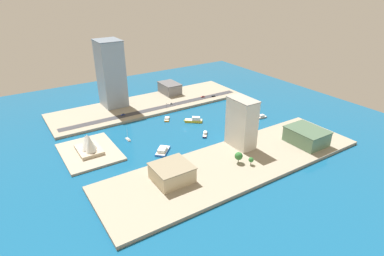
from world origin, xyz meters
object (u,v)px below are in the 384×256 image
(office_block_beige, at_px, (172,173))
(traffic_light_waterfront, at_px, (167,105))
(terminal_long_green, at_px, (306,136))
(van_white, at_px, (171,104))
(warehouse_low_gray, at_px, (170,88))
(pickup_red, at_px, (203,97))
(tugboat_red, at_px, (238,122))
(tower_tall_glass, at_px, (111,74))
(suv_black, at_px, (213,96))
(water_taxi_orange, at_px, (167,119))
(catamaran_blue, at_px, (163,150))
(sailboat_small_white, at_px, (128,139))
(yacht_sleek_gray, at_px, (262,117))
(hotel_broad_white, at_px, (242,123))
(hatchback_blue, at_px, (123,115))
(patrol_launch_navy, at_px, (205,134))
(ferry_yellow_fast, at_px, (194,120))
(opera_landmark, at_px, (89,144))

(office_block_beige, xyz_separation_m, traffic_light_waterfront, (132.98, -68.44, -2.21))
(terminal_long_green, xyz_separation_m, van_white, (156.77, 56.84, -6.29))
(warehouse_low_gray, xyz_separation_m, pickup_red, (-38.65, -27.70, -6.04))
(tugboat_red, height_order, tower_tall_glass, tower_tall_glass)
(suv_black, bearing_deg, tower_tall_glass, 70.09)
(van_white, bearing_deg, water_taxi_orange, 143.76)
(catamaran_blue, xyz_separation_m, sailboat_small_white, (39.53, 17.38, -0.85))
(pickup_red, relative_size, van_white, 1.03)
(terminal_long_green, bearing_deg, sailboat_small_white, 53.30)
(yacht_sleek_gray, height_order, suv_black, suv_black)
(office_block_beige, xyz_separation_m, suv_black, (135.50, -139.66, -5.63))
(tugboat_red, distance_m, warehouse_low_gray, 122.44)
(office_block_beige, height_order, tower_tall_glass, tower_tall_glass)
(warehouse_low_gray, bearing_deg, tugboat_red, -171.70)
(office_block_beige, xyz_separation_m, hotel_broad_white, (14.35, -80.80, 16.44))
(hotel_broad_white, height_order, hatchback_blue, hotel_broad_white)
(suv_black, bearing_deg, water_taxi_orange, 107.77)
(patrol_launch_navy, xyz_separation_m, water_taxi_orange, (54.94, 13.46, -0.14))
(warehouse_low_gray, height_order, hatchback_blue, warehouse_low_gray)
(yacht_sleek_gray, relative_size, tugboat_red, 0.96)
(patrol_launch_navy, distance_m, van_white, 88.21)
(yacht_sleek_gray, distance_m, tower_tall_glass, 182.84)
(tower_tall_glass, bearing_deg, sailboat_small_white, 167.18)
(terminal_long_green, xyz_separation_m, traffic_light_waterfront, (148.74, 67.36, -2.90))
(water_taxi_orange, height_order, pickup_red, pickup_red)
(ferry_yellow_fast, xyz_separation_m, pickup_red, (53.85, -49.26, 1.54))
(office_block_beige, relative_size, hatchback_blue, 6.29)
(yacht_sleek_gray, bearing_deg, tugboat_red, 82.26)
(hotel_broad_white, distance_m, opera_landmark, 138.51)
(patrol_launch_navy, distance_m, tower_tall_glass, 140.25)
(hotel_broad_white, distance_m, hatchback_blue, 143.74)
(yacht_sleek_gray, xyz_separation_m, suv_black, (81.04, 8.50, 2.17))
(office_block_beige, bearing_deg, warehouse_low_gray, -28.88)
(terminal_long_green, distance_m, van_white, 166.87)
(yacht_sleek_gray, distance_m, office_block_beige, 158.05)
(tower_tall_glass, xyz_separation_m, hotel_broad_white, (-164.39, -60.53, -16.11))
(ferry_yellow_fast, xyz_separation_m, suv_black, (48.38, -62.16, 1.51))
(catamaran_blue, height_order, terminal_long_green, terminal_long_green)
(hatchback_blue, bearing_deg, water_taxi_orange, -130.33)
(sailboat_small_white, bearing_deg, warehouse_low_gray, -46.87)
(sailboat_small_white, xyz_separation_m, tower_tall_glass, (92.67, -21.10, 40.91))
(warehouse_low_gray, bearing_deg, van_white, 152.51)
(sailboat_small_white, distance_m, warehouse_low_gray, 137.13)
(water_taxi_orange, distance_m, warehouse_low_gray, 84.16)
(catamaran_blue, relative_size, hotel_broad_white, 0.44)
(yacht_sleek_gray, height_order, van_white, van_white)
(ferry_yellow_fast, height_order, warehouse_low_gray, warehouse_low_gray)
(terminal_long_green, bearing_deg, catamaran_blue, 62.42)
(catamaran_blue, bearing_deg, traffic_light_waterfront, -30.98)
(yacht_sleek_gray, distance_m, water_taxi_orange, 107.60)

